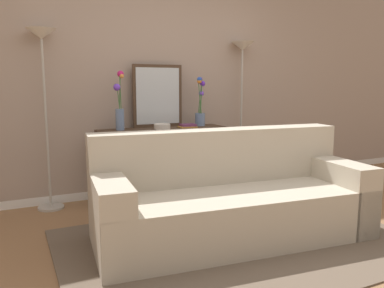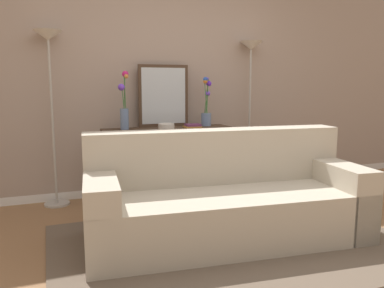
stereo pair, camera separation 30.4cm
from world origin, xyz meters
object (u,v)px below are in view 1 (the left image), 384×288
(floor_lamp_right, at_px, (242,74))
(wall_mirror, at_px, (158,96))
(floor_lamp_left, at_px, (43,69))
(book_stack, at_px, (188,126))
(book_row_under_console, at_px, (129,195))
(vase_tall_flowers, at_px, (120,107))
(console_table, at_px, (163,149))
(couch, at_px, (230,200))
(fruit_bowl, at_px, (162,126))
(vase_short_flowers, at_px, (200,108))

(floor_lamp_right, height_order, wall_mirror, floor_lamp_right)
(floor_lamp_left, distance_m, book_stack, 1.60)
(floor_lamp_right, distance_m, wall_mirror, 1.12)
(book_row_under_console, bearing_deg, vase_tall_flowers, 179.63)
(vase_tall_flowers, bearing_deg, console_table, -0.06)
(book_stack, bearing_deg, vase_tall_flowers, 173.58)
(couch, xyz_separation_m, book_row_under_console, (-0.48, 1.34, -0.26))
(console_table, bearing_deg, wall_mirror, 90.26)
(floor_lamp_right, distance_m, book_stack, 1.02)
(book_stack, relative_size, book_row_under_console, 0.51)
(wall_mirror, bearing_deg, vase_tall_flowers, -163.90)
(floor_lamp_right, relative_size, book_row_under_console, 4.68)
(book_row_under_console, bearing_deg, couch, -70.38)
(vase_tall_flowers, xyz_separation_m, book_stack, (0.75, -0.08, -0.22))
(couch, height_order, fruit_bowl, couch)
(wall_mirror, xyz_separation_m, vase_tall_flowers, (-0.48, -0.14, -0.11))
(couch, distance_m, floor_lamp_right, 2.05)
(floor_lamp_left, xyz_separation_m, floor_lamp_right, (2.29, 0.00, -0.02))
(vase_tall_flowers, bearing_deg, book_row_under_console, -0.37)
(wall_mirror, distance_m, book_row_under_console, 1.15)
(floor_lamp_left, bearing_deg, book_row_under_console, -6.42)
(fruit_bowl, bearing_deg, book_stack, 3.18)
(vase_short_flowers, bearing_deg, floor_lamp_left, 178.06)
(console_table, distance_m, book_stack, 0.38)
(floor_lamp_right, relative_size, vase_short_flowers, 3.15)
(couch, relative_size, fruit_bowl, 13.02)
(floor_lamp_left, xyz_separation_m, vase_tall_flowers, (0.72, -0.09, -0.39))
(vase_short_flowers, height_order, book_stack, vase_short_flowers)
(console_table, xyz_separation_m, book_stack, (0.27, -0.08, 0.26))
(console_table, xyz_separation_m, floor_lamp_right, (1.09, 0.09, 0.85))
(floor_lamp_left, xyz_separation_m, vase_short_flowers, (1.69, -0.06, -0.42))
(wall_mirror, xyz_separation_m, vase_short_flowers, (0.48, -0.11, -0.14))
(console_table, xyz_separation_m, vase_short_flowers, (0.48, 0.03, 0.45))
(couch, bearing_deg, console_table, 93.33)
(vase_tall_flowers, bearing_deg, fruit_bowl, -13.13)
(book_stack, bearing_deg, floor_lamp_left, 173.25)
(wall_mirror, height_order, book_row_under_console, wall_mirror)
(vase_tall_flowers, xyz_separation_m, fruit_bowl, (0.44, -0.10, -0.21))
(console_table, height_order, wall_mirror, wall_mirror)
(floor_lamp_left, xyz_separation_m, book_row_under_console, (0.81, -0.09, -1.35))
(couch, relative_size, book_stack, 11.81)
(wall_mirror, distance_m, vase_short_flowers, 0.52)
(couch, height_order, floor_lamp_left, floor_lamp_left)
(couch, height_order, vase_short_flowers, vase_short_flowers)
(wall_mirror, xyz_separation_m, fruit_bowl, (-0.04, -0.24, -0.32))
(book_stack, bearing_deg, book_row_under_console, 172.85)
(floor_lamp_left, xyz_separation_m, book_stack, (1.47, -0.17, -0.61))
(couch, distance_m, vase_tall_flowers, 1.61)
(couch, height_order, vase_tall_flowers, vase_tall_flowers)
(wall_mirror, bearing_deg, book_stack, -39.62)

